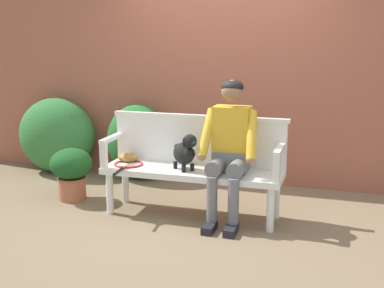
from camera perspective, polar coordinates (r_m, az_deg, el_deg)
The scene contains 13 objects.
ground_plane at distance 4.98m, azimuth 0.00°, elevation -8.14°, with size 40.00×40.00×0.00m, color #7A664C.
brick_garden_fence at distance 6.03m, azimuth 3.98°, elevation 8.37°, with size 8.00×0.30×2.65m, color #9E5642.
hedge_bush_mid_right at distance 6.15m, azimuth -6.16°, elevation 0.26°, with size 0.80×0.55×0.92m, color #286B2D.
hedge_bush_far_left at distance 6.62m, azimuth -15.15°, elevation 0.94°, with size 1.02×0.70×0.96m, color #337538.
garden_bench at distance 4.85m, azimuth 0.00°, elevation -3.60°, with size 1.75×0.49×0.47m.
bench_backrest at distance 4.98m, azimuth 0.73°, elevation 0.55°, with size 1.79×0.06×0.50m.
bench_armrest_left_end at distance 5.02m, azimuth -9.47°, elevation -0.15°, with size 0.06×0.49×0.28m.
bench_armrest_right_end at distance 4.53m, azimuth 9.84°, elevation -1.50°, with size 0.06×0.49×0.28m.
person_seated at distance 4.67m, azimuth 4.32°, elevation -0.09°, with size 0.56×0.64×1.34m.
dog_on_bench at distance 4.75m, azimuth -0.77°, elevation -0.88°, with size 0.34×0.32×0.37m.
tennis_racket at distance 5.01m, azimuth -7.36°, elevation -2.36°, with size 0.32×0.57×0.03m.
baseball_glove at distance 5.15m, azimuth -7.34°, elevation -1.53°, with size 0.22×0.17×0.09m, color #9E6B2D.
potted_plant at distance 5.50m, azimuth -13.59°, elevation -2.85°, with size 0.45×0.45×0.57m.
Camera 1 is at (1.38, -4.46, 1.75)m, focal length 46.73 mm.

